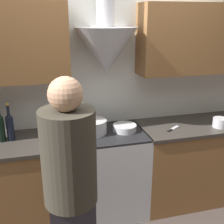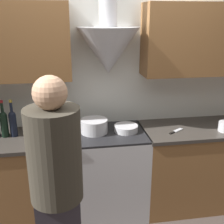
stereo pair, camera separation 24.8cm
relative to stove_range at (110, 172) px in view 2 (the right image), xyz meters
name	(u,v)px [view 2 (the right image)]	position (x,y,z in m)	size (l,w,h in m)	color
wall_back	(107,73)	(0.01, 0.26, 1.01)	(8.40, 0.60, 2.60)	silver
counter_left	(17,180)	(-0.95, 0.00, 0.00)	(1.21, 0.62, 0.92)	brown
counter_right	(197,165)	(0.97, 0.00, 0.00)	(1.25, 0.62, 0.92)	brown
stove_range	(110,172)	(0.00, 0.00, 0.00)	(0.71, 0.60, 0.92)	silver
wine_bottle_5	(4,123)	(-1.02, 0.06, 0.60)	(0.07, 0.07, 0.36)	black
wine_bottle_6	(13,122)	(-0.94, 0.06, 0.60)	(0.07, 0.07, 0.36)	black
stock_pot	(94,126)	(-0.16, 0.03, 0.52)	(0.27, 0.27, 0.14)	silver
mixing_bowl	(126,128)	(0.16, 0.00, 0.49)	(0.24, 0.24, 0.06)	silver
chefs_knife	(176,131)	(0.66, -0.08, 0.46)	(0.18, 0.14, 0.01)	silver
person_foreground_left	(57,191)	(-0.50, -0.97, 0.48)	(0.34, 0.34, 1.71)	#38333D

